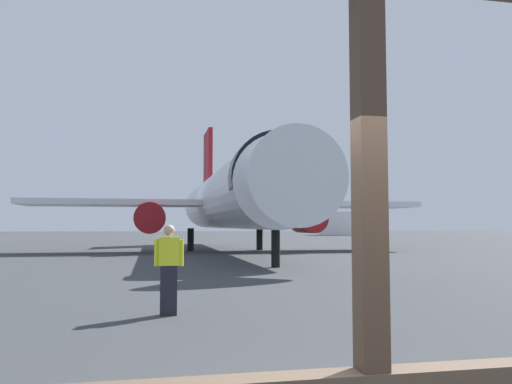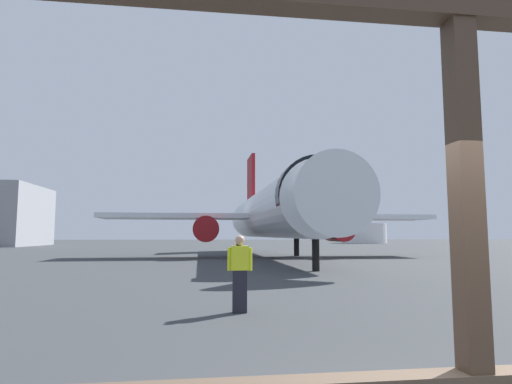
{
  "view_description": "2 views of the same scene",
  "coord_description": "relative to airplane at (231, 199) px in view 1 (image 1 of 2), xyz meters",
  "views": [
    {
      "loc": [
        -1.54,
        -3.43,
        1.73
      ],
      "look_at": [
        2.54,
        16.47,
        3.06
      ],
      "focal_mm": 35.8,
      "sensor_mm": 36.0,
      "label": 1
    },
    {
      "loc": [
        -2.13,
        -3.16,
        1.76
      ],
      "look_at": [
        0.51,
        16.66,
        3.76
      ],
      "focal_mm": 29.88,
      "sensor_mm": 36.0,
      "label": 2
    }
  ],
  "objects": [
    {
      "name": "ground_crew_worker",
      "position": [
        -4.68,
        -22.62,
        -2.56
      ],
      "size": [
        0.56,
        0.22,
        1.74
      ],
      "color": "black",
      "rests_on": "ground"
    },
    {
      "name": "window_frame",
      "position": [
        -3.49,
        -29.27,
        -2.16
      ],
      "size": [
        8.65,
        0.24,
        3.78
      ],
      "color": "brown",
      "rests_on": "ground"
    },
    {
      "name": "fuel_storage_tank",
      "position": [
        28.69,
        53.46,
        -1.43
      ],
      "size": [
        9.15,
        9.15,
        4.06
      ],
      "primitive_type": "cylinder",
      "color": "white",
      "rests_on": "ground"
    },
    {
      "name": "airplane",
      "position": [
        0.0,
        0.0,
        0.0
      ],
      "size": [
        26.17,
        31.91,
        10.4
      ],
      "color": "silver",
      "rests_on": "ground"
    },
    {
      "name": "ground_plane",
      "position": [
        -3.49,
        10.73,
        -3.46
      ],
      "size": [
        220.0,
        220.0,
        0.0
      ],
      "primitive_type": "plane",
      "color": "#383A3D"
    }
  ]
}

